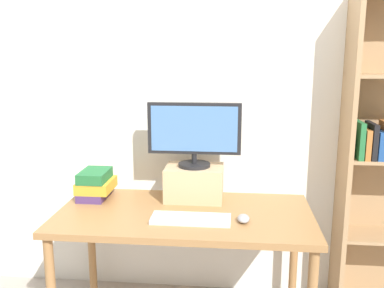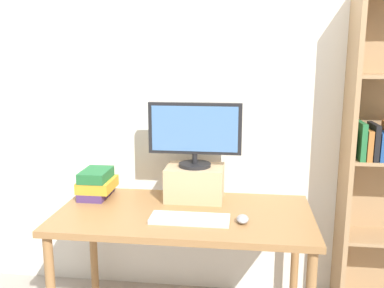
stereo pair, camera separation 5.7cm
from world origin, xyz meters
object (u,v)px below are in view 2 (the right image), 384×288
at_px(riser_box, 195,183).
at_px(book_stack, 97,184).
at_px(keyboard, 190,219).
at_px(computer_monitor, 195,132).
at_px(desk, 184,224).
at_px(computer_mouse, 243,219).

bearing_deg(riser_box, book_stack, -176.38).
xyz_separation_m(riser_box, keyboard, (0.02, -0.36, -0.09)).
height_order(riser_box, computer_monitor, computer_monitor).
xyz_separation_m(desk, computer_monitor, (0.03, 0.22, 0.49)).
relative_size(riser_box, book_stack, 1.32).
height_order(computer_monitor, book_stack, computer_monitor).
bearing_deg(computer_monitor, book_stack, -176.52).
bearing_deg(book_stack, keyboard, -27.12).
bearing_deg(keyboard, book_stack, 152.88).
distance_m(riser_box, computer_mouse, 0.46).
height_order(computer_monitor, keyboard, computer_monitor).
distance_m(keyboard, book_stack, 0.70).
relative_size(riser_box, computer_mouse, 3.31).
relative_size(computer_monitor, keyboard, 1.31).
xyz_separation_m(riser_box, computer_mouse, (0.29, -0.34, -0.08)).
height_order(desk, keyboard, keyboard).
relative_size(riser_box, keyboard, 0.82).
xyz_separation_m(keyboard, computer_mouse, (0.28, 0.02, 0.01)).
height_order(computer_mouse, book_stack, book_stack).
relative_size(desk, riser_box, 4.14).
bearing_deg(computer_mouse, riser_box, 130.96).
height_order(riser_box, keyboard, riser_box).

